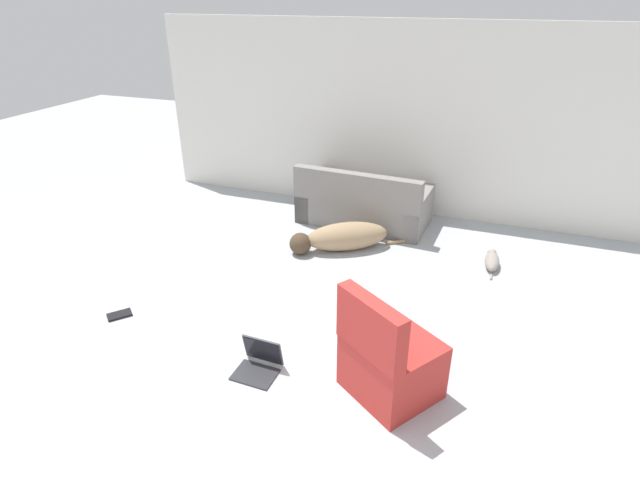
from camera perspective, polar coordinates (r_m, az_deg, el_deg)
ground_plane at (r=3.72m, az=-9.30°, el=-22.54°), size 20.00×20.00×0.00m
wall_back at (r=6.84m, az=8.41°, el=13.32°), size 6.75×0.06×2.50m
couch at (r=6.63m, az=4.96°, el=4.01°), size 1.72×0.94×0.79m
dog at (r=5.94m, az=2.47°, el=0.32°), size 1.30×0.90×0.33m
cat at (r=5.96m, az=19.06°, el=-2.21°), size 0.18×0.61×0.13m
laptop_open at (r=4.23m, az=-6.92°, el=-13.48°), size 0.35×0.33×0.27m
book_black at (r=5.20m, az=-21.94°, el=-7.94°), size 0.24×0.25×0.02m
side_chair at (r=3.88m, az=7.86°, el=-13.45°), size 0.85×0.84×0.92m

